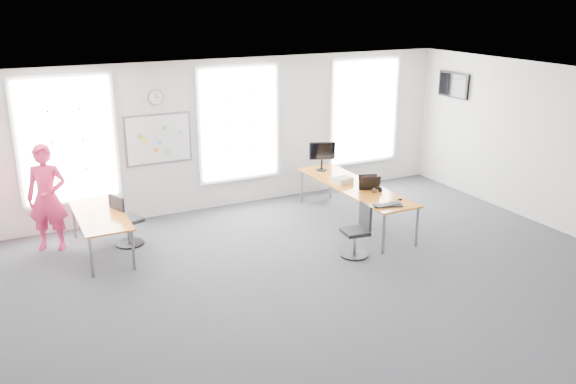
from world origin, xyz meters
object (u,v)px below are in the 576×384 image
chair_right (358,234)px  chair_left (125,223)px  desk_right (354,188)px  keyboard (388,205)px  headphones (377,190)px  desk_left (100,217)px  monitor (322,154)px  person (47,198)px

chair_right → chair_left: size_ratio=0.95×
desk_right → chair_left: (-4.14, 0.82, -0.29)m
keyboard → headphones: 0.74m
desk_left → monitor: (4.52, 0.48, 0.46)m
chair_right → chair_left: bearing=-116.2°
person → monitor: bearing=22.7°
desk_right → chair_right: bearing=-120.0°
desk_right → chair_left: 4.23m
desk_right → keyboard: size_ratio=6.17×
chair_left → person: person is taller
chair_left → monitor: monitor is taller
desk_right → chair_right: 1.58m
chair_right → headphones: (0.90, 0.78, 0.40)m
keyboard → person: bearing=173.9°
desk_left → chair_left: chair_left is taller
keyboard → headphones: headphones is taller
chair_right → keyboard: (0.65, 0.09, 0.37)m
person → keyboard: (5.18, -2.51, -0.16)m
desk_right → chair_left: size_ratio=3.26×
person → chair_right: bearing=-6.0°
chair_right → person: bearing=-113.3°
keyboard → headphones: (0.25, 0.69, 0.04)m
chair_right → person: size_ratio=0.48×
chair_right → person: (-4.54, 2.60, 0.53)m
chair_right → chair_left: 4.00m
desk_right → monitor: bearing=92.5°
person → headphones: bearing=5.4°
keyboard → chair_right: bearing=-152.3°
chair_left → headphones: size_ratio=5.20×
person → monitor: size_ratio=3.11×
chair_left → headphones: 4.50m
person → monitor: 5.27m
headphones → monitor: (-0.18, 1.71, 0.31)m
keyboard → headphones: size_ratio=2.75×
headphones → person: bearing=146.0°
keyboard → headphones: bearing=89.6°
desk_left → chair_left: size_ratio=2.03×
monitor → person: bearing=-161.6°
headphones → monitor: bearing=80.4°
monitor → desk_right: bearing=-68.0°
desk_left → monitor: bearing=6.0°
headphones → desk_right: bearing=87.3°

